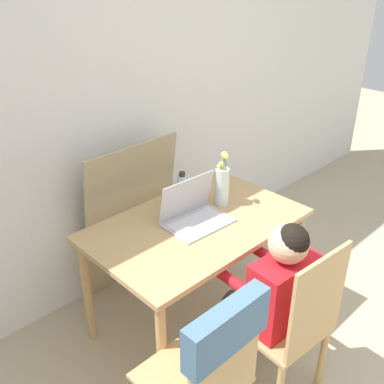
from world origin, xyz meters
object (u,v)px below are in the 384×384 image
(chair_spare, at_px, (212,360))
(flower_vase, at_px, (222,184))
(laptop, at_px, (193,212))
(water_bottle, at_px, (182,193))
(person_seated, at_px, (275,285))
(chair_occupied, at_px, (292,324))

(chair_spare, height_order, flower_vase, flower_vase)
(laptop, xyz_separation_m, water_bottle, (0.04, 0.13, 0.06))
(person_seated, xyz_separation_m, water_bottle, (0.06, 0.72, 0.21))
(flower_vase, bearing_deg, laptop, -174.63)
(laptop, height_order, flower_vase, flower_vase)
(chair_spare, xyz_separation_m, person_seated, (0.54, 0.10, 0.01))
(flower_vase, bearing_deg, chair_spare, -139.01)
(laptop, bearing_deg, water_bottle, 77.03)
(person_seated, bearing_deg, chair_occupied, 90.00)
(chair_spare, distance_m, water_bottle, 1.04)
(chair_spare, distance_m, flower_vase, 1.11)
(person_seated, height_order, water_bottle, person_seated)
(chair_occupied, distance_m, water_bottle, 0.92)
(chair_occupied, height_order, water_bottle, water_bottle)
(chair_spare, xyz_separation_m, laptop, (0.56, 0.69, 0.16))
(person_seated, relative_size, water_bottle, 4.04)
(laptop, bearing_deg, chair_spare, -126.54)
(chair_occupied, relative_size, water_bottle, 3.76)
(person_seated, relative_size, laptop, 2.66)
(laptop, xyz_separation_m, flower_vase, (0.26, 0.02, 0.08))
(chair_occupied, xyz_separation_m, person_seated, (0.01, 0.12, 0.16))
(chair_spare, height_order, water_bottle, water_bottle)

